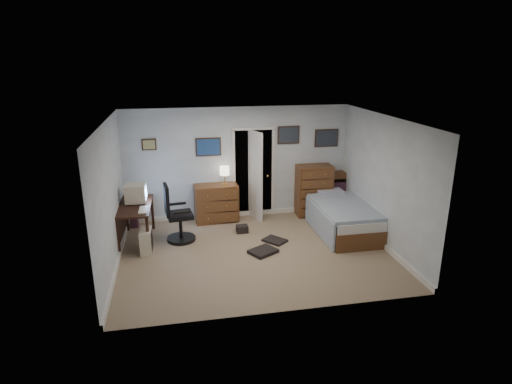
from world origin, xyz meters
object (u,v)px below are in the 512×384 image
(computer_desk, at_px, (131,214))
(office_chair, at_px, (177,219))
(tall_dresser, at_px, (314,190))
(low_dresser, at_px, (216,203))
(bed, at_px, (342,217))

(computer_desk, xyz_separation_m, office_chair, (0.88, -0.12, -0.14))
(tall_dresser, bearing_deg, office_chair, -161.34)
(low_dresser, bearing_deg, bed, -27.59)
(computer_desk, distance_m, bed, 4.29)
(computer_desk, bearing_deg, low_dresser, 26.89)
(tall_dresser, bearing_deg, bed, -73.80)
(low_dresser, bearing_deg, office_chair, -136.97)
(office_chair, relative_size, tall_dresser, 1.00)
(office_chair, distance_m, tall_dresser, 3.27)
(office_chair, bearing_deg, tall_dresser, 9.37)
(office_chair, bearing_deg, computer_desk, 165.28)
(office_chair, height_order, bed, office_chair)
(tall_dresser, height_order, bed, tall_dresser)
(office_chair, bearing_deg, bed, -9.67)
(office_chair, xyz_separation_m, tall_dresser, (3.13, 0.92, 0.13))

